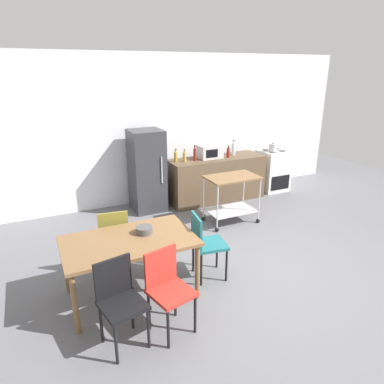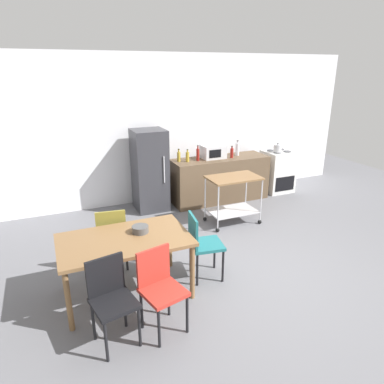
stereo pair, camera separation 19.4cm
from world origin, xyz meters
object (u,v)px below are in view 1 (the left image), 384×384
Objects in this scene: refrigerator at (147,171)px; bottle_sesame_oil at (185,157)px; chair_black at (119,298)px; fruit_bowl at (144,230)px; chair_teal at (205,242)px; microwave at (210,152)px; chair_olive at (114,235)px; dining_table at (129,246)px; kettle at (273,147)px; bottle_hot_sauce at (233,149)px; stove_oven at (272,170)px; bottle_sparkling_water at (228,152)px; bottle_soy_sauce at (195,154)px; bottle_wine at (176,157)px; kitchen_cart at (232,192)px; chair_red at (168,286)px.

bottle_sesame_oil is at bearing -8.71° from refrigerator.
chair_black is 0.97m from fruit_bowl.
chair_teal is 1.93× the size of microwave.
refrigerator is (1.10, 1.88, 0.26)m from chair_olive.
kettle is (3.85, 2.35, 0.33)m from dining_table.
bottle_sesame_oil is 1.15m from bottle_hot_sauce.
stove_oven is 3.86× the size of bottle_sparkling_water.
bottle_hot_sauce is at bearing 33.06° from chair_black.
stove_oven is 1.35m from bottle_sparkling_water.
stove_oven is 2.04m from bottle_soy_sauce.
stove_oven is 2.38m from bottle_wine.
dining_table is at bearing -148.61° from kettle.
stove_oven is at bearing -2.10° from bottle_hot_sauce.
stove_oven reaches higher than kitchen_cart.
bottle_hot_sauce is at bearing 35.22° from chair_red.
chair_olive is 2.93× the size of bottle_soy_sauce.
kitchen_cart is at bearing -122.40° from bottle_hot_sauce.
microwave is (2.68, 3.18, 0.51)m from chair_black.
bottle_soy_sauce reaches higher than kitchen_cart.
bottle_wine is 1.10m from bottle_sparkling_water.
chair_black and chair_teal have the same top height.
microwave is (0.37, 0.07, 0.00)m from bottle_soy_sauce.
dining_table is 3.45m from microwave.
bottle_soy_sauce is 1.53× the size of fruit_bowl.
bottle_wine reaches higher than fruit_bowl.
refrigerator is 0.98m from bottle_soy_sauce.
chair_teal is at bearing -92.05° from refrigerator.
bottle_soy_sauce is 0.66× the size of microwave.
bottle_soy_sauce is at bearing -178.84° from stove_oven.
chair_black is 5.30m from stove_oven.
bottle_wine is at bearing 152.24° from bottle_sesame_oil.
refrigerator is 6.51× the size of bottle_sparkling_water.
bottle_sesame_oil is (0.82, 2.45, 0.48)m from chair_teal.
kettle is (1.64, 1.02, 0.43)m from kitchen_cart.
kettle is at bearing -0.42° from bottle_sparkling_water.
dining_table is 1.69× the size of chair_red.
microwave is at bearing 161.28° from bottle_sparkling_water.
bottle_sparkling_water is at bearing 62.62° from kitchen_cart.
microwave reaches higher than bottle_sesame_oil.
kettle is at bearing -140.33° from stove_oven.
chair_black is (-0.30, -0.70, -0.15)m from dining_table.
bottle_sesame_oil is (2.10, 3.11, 0.48)m from chair_black.
refrigerator reaches higher than chair_black.
bottle_sparkling_water is 3.40m from fruit_bowl.
chair_olive is 1.00× the size of chair_red.
bottle_wine reaches higher than bottle_sparkling_water.
kettle is (2.05, -0.07, 0.00)m from bottle_sesame_oil.
kettle is (-0.12, -0.10, 0.55)m from stove_oven.
microwave is at bearing -20.76° from chair_teal.
dining_table is at bearing -129.87° from bottle_soy_sauce.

